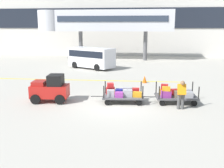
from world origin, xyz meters
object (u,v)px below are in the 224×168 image
(baggage_tug, at_px, (50,89))
(shuttle_van, at_px, (91,56))
(baggage_handler, at_px, (181,93))
(baggage_cart_lead, at_px, (122,94))
(safety_cone_near, at_px, (145,79))
(baggage_cart_middle, at_px, (175,94))

(baggage_tug, distance_m, shuttle_van, 12.37)
(baggage_handler, xyz_separation_m, shuttle_van, (-7.24, 13.01, 0.37))
(shuttle_van, bearing_deg, baggage_handler, -60.90)
(shuttle_van, bearing_deg, baggage_cart_lead, -71.10)
(baggage_cart_lead, distance_m, baggage_handler, 3.31)
(shuttle_van, distance_m, safety_cone_near, 8.51)
(baggage_tug, relative_size, safety_cone_near, 3.97)
(baggage_cart_middle, bearing_deg, baggage_handler, -81.70)
(baggage_cart_lead, bearing_deg, baggage_cart_middle, 3.69)
(safety_cone_near, bearing_deg, baggage_tug, -132.67)
(baggage_tug, bearing_deg, shuttle_van, 90.01)
(baggage_cart_middle, relative_size, safety_cone_near, 5.54)
(baggage_tug, height_order, safety_cone_near, baggage_tug)
(baggage_tug, relative_size, baggage_cart_middle, 0.72)
(baggage_cart_middle, height_order, shuttle_van, shuttle_van)
(baggage_cart_lead, relative_size, shuttle_van, 0.60)
(baggage_tug, xyz_separation_m, shuttle_van, (-0.00, 12.36, 0.48))
(shuttle_van, bearing_deg, safety_cone_near, -50.36)
(baggage_cart_middle, relative_size, shuttle_van, 0.60)
(baggage_handler, distance_m, safety_cone_near, 6.78)
(baggage_tug, bearing_deg, safety_cone_near, 47.33)
(baggage_handler, bearing_deg, safety_cone_near, 105.87)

